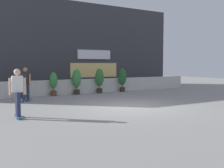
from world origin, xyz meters
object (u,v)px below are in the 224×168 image
object	(u,v)px
potted_plant_3	(99,79)
potted_plant_4	(122,78)
potted_plant_2	(77,80)
skater_far_left	(18,91)
potted_plant_1	(53,83)
potted_plant_0	(22,84)
skater_mid_plaza	(26,83)

from	to	relation	value
potted_plant_3	potted_plant_4	bearing A→B (deg)	0.00
potted_plant_2	potted_plant_3	distance (m)	1.59
potted_plant_2	skater_far_left	xyz separation A→B (m)	(-4.63, -5.57, 0.03)
potted_plant_4	potted_plant_1	bearing A→B (deg)	180.00
skater_far_left	potted_plant_0	bearing A→B (deg)	75.75
potted_plant_1	potted_plant_2	size ratio (longest dim) A/B	0.89
potted_plant_0	skater_far_left	size ratio (longest dim) A/B	0.79
potted_plant_0	potted_plant_2	distance (m)	3.22
potted_plant_3	skater_mid_plaza	xyz separation A→B (m)	(-4.98, -1.48, 0.01)
potted_plant_2	potted_plant_3	world-z (taller)	potted_plant_3
potted_plant_2	skater_mid_plaza	bearing A→B (deg)	-156.47
potted_plant_2	potted_plant_3	size ratio (longest dim) A/B	0.99
potted_plant_0	potted_plant_3	xyz separation A→B (m)	(4.81, 0.00, 0.17)
potted_plant_0	potted_plant_4	distance (m)	6.56
skater_mid_plaza	skater_far_left	world-z (taller)	same
potted_plant_1	skater_mid_plaza	bearing A→B (deg)	-142.59
potted_plant_1	potted_plant_2	distance (m)	1.47
potted_plant_0	skater_far_left	distance (m)	5.75
potted_plant_0	potted_plant_3	world-z (taller)	potted_plant_3
potted_plant_3	skater_mid_plaza	size ratio (longest dim) A/B	0.93
potted_plant_0	skater_mid_plaza	world-z (taller)	skater_mid_plaza
potted_plant_4	skater_far_left	bearing A→B (deg)	-145.08
potted_plant_4	skater_mid_plaza	xyz separation A→B (m)	(-6.74, -1.48, 0.02)
skater_far_left	potted_plant_3	bearing A→B (deg)	41.83
potted_plant_0	potted_plant_4	xyz separation A→B (m)	(6.56, 0.00, 0.17)
skater_far_left	skater_mid_plaza	bearing A→B (deg)	73.16
potted_plant_4	skater_far_left	size ratio (longest dim) A/B	0.93
potted_plant_1	potted_plant_3	size ratio (longest dim) A/B	0.88
potted_plant_0	skater_far_left	xyz separation A→B (m)	(-1.41, -5.57, 0.19)
potted_plant_3	skater_mid_plaza	world-z (taller)	skater_mid_plaza
potted_plant_3	potted_plant_1	bearing A→B (deg)	180.00
potted_plant_0	potted_plant_4	world-z (taller)	potted_plant_4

